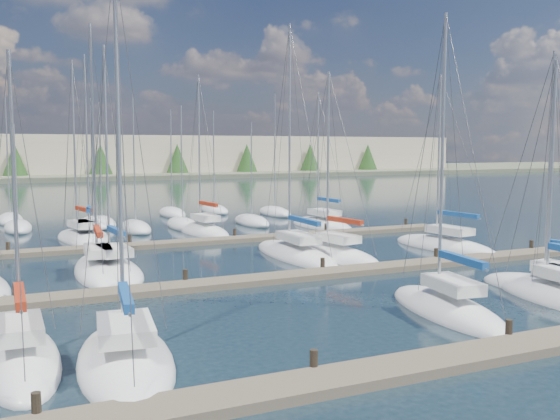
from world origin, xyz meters
name	(u,v)px	position (x,y,z in m)	size (l,w,h in m)	color
ground	(114,208)	(0.00, 60.00, 0.00)	(400.00, 400.00, 0.00)	#1A2B35
dock_near	(436,362)	(0.00, 2.01, 0.15)	(44.00, 1.93, 1.10)	#6B5E4C
dock_mid	(264,279)	(0.00, 16.01, 0.15)	(44.00, 1.93, 1.10)	#6B5E4C
dock_far	(188,243)	(0.00, 30.01, 0.15)	(44.00, 1.93, 1.10)	#6B5E4C
sailboat_f	(558,292)	(11.53, 7.32, 0.18)	(3.38, 8.79, 12.32)	white
sailboat_c	(125,360)	(-9.10, 6.31, 0.18)	(4.11, 8.56, 13.70)	white
sailboat_b	(22,360)	(-12.14, 7.73, 0.17)	(2.51, 7.77, 10.90)	white
sailboat_p	(204,231)	(2.94, 35.34, 0.19)	(3.52, 8.32, 13.72)	white
sailboat_k	(295,254)	(4.83, 22.10, 0.18)	(3.09, 10.60, 15.64)	white
sailboat_m	(445,246)	(15.87, 20.76, 0.17)	(3.81, 9.54, 12.83)	white
sailboat_i	(98,270)	(-7.54, 22.19, 0.19)	(3.36, 9.23, 14.66)	white
sailboat_q	(322,225)	(13.78, 34.82, 0.17)	(3.58, 8.97, 12.69)	white
sailboat_l	(334,255)	(6.95, 20.75, 0.18)	(3.99, 8.60, 12.58)	white
sailboat_o	(90,239)	(-6.24, 34.78, 0.19)	(3.98, 8.21, 14.73)	white
sailboat_d	(447,309)	(4.58, 6.98, 0.19)	(3.65, 8.44, 13.39)	white
sailboat_e	(556,297)	(10.56, 6.58, 0.19)	(3.12, 7.44, 11.75)	white
sailboat_j	(113,270)	(-6.80, 21.75, 0.18)	(3.30, 8.15, 13.46)	white
sailboat_n	(80,239)	(-6.90, 34.98, 0.20)	(3.87, 8.23, 14.30)	white
distant_boats	(97,223)	(-4.34, 43.76, 0.29)	(36.93, 20.75, 13.30)	#9EA0A5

